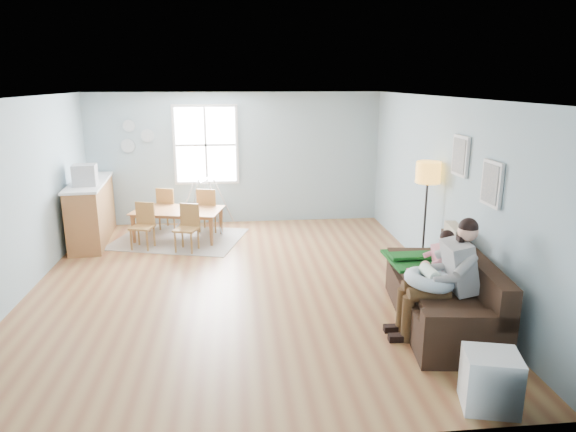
{
  "coord_description": "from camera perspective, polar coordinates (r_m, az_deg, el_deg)",
  "views": [
    {
      "loc": [
        -0.03,
        -7.13,
        2.92
      ],
      "look_at": [
        0.73,
        0.09,
        1.0
      ],
      "focal_mm": 32.0,
      "sensor_mm": 36.0,
      "label": 1
    }
  ],
  "objects": [
    {
      "name": "room",
      "position": [
        7.14,
        -5.86,
        10.73
      ],
      "size": [
        8.4,
        9.4,
        3.9
      ],
      "color": "brown"
    },
    {
      "name": "window",
      "position": [
        10.68,
        -9.12,
        7.81
      ],
      "size": [
        1.32,
        0.08,
        1.62
      ],
      "color": "silver",
      "rests_on": "room"
    },
    {
      "name": "pictures",
      "position": [
        6.86,
        20.06,
        4.94
      ],
      "size": [
        0.05,
        1.34,
        0.74
      ],
      "color": "silver",
      "rests_on": "room"
    },
    {
      "name": "wall_plates",
      "position": [
        10.83,
        -16.66,
        8.43
      ],
      "size": [
        0.67,
        0.02,
        0.66
      ],
      "color": "#889DA4",
      "rests_on": "room"
    },
    {
      "name": "sofa",
      "position": [
        6.68,
        17.13,
        -8.81
      ],
      "size": [
        1.22,
        2.32,
        0.9
      ],
      "color": "black",
      "rests_on": "room"
    },
    {
      "name": "green_throw",
      "position": [
        7.23,
        15.04,
        -4.67
      ],
      "size": [
        1.02,
        0.87,
        0.04
      ],
      "primitive_type": "cube",
      "rotation": [
        0.0,
        0.0,
        0.01
      ],
      "color": "#12501B",
      "rests_on": "sofa"
    },
    {
      "name": "beige_pillow",
      "position": [
        7.1,
        17.97,
        -3.15
      ],
      "size": [
        0.22,
        0.55,
        0.54
      ],
      "primitive_type": "cube",
      "rotation": [
        0.0,
        0.0,
        -0.14
      ],
      "color": "tan",
      "rests_on": "sofa"
    },
    {
      "name": "father",
      "position": [
        6.19,
        16.99,
        -6.21
      ],
      "size": [
        1.01,
        0.47,
        1.43
      ],
      "color": "gray",
      "rests_on": "sofa"
    },
    {
      "name": "nursing_pillow",
      "position": [
        6.17,
        15.43,
        -6.85
      ],
      "size": [
        0.6,
        0.59,
        0.24
      ],
      "primitive_type": "torus",
      "rotation": [
        0.0,
        0.14,
        0.01
      ],
      "color": "#C8E9FA",
      "rests_on": "father"
    },
    {
      "name": "infant",
      "position": [
        6.18,
        15.39,
        -5.94
      ],
      "size": [
        0.15,
        0.4,
        0.15
      ],
      "color": "white",
      "rests_on": "nursing_pillow"
    },
    {
      "name": "toddler",
      "position": [
        6.69,
        16.24,
        -4.6
      ],
      "size": [
        0.58,
        0.29,
        0.91
      ],
      "color": "silver",
      "rests_on": "sofa"
    },
    {
      "name": "floor_lamp",
      "position": [
        7.86,
        15.24,
        3.63
      ],
      "size": [
        0.36,
        0.36,
        1.77
      ],
      "color": "black",
      "rests_on": "room"
    },
    {
      "name": "storage_cube",
      "position": [
        5.26,
        21.47,
        -16.65
      ],
      "size": [
        0.58,
        0.54,
        0.54
      ],
      "color": "silver",
      "rests_on": "room"
    },
    {
      "name": "rug",
      "position": [
        9.97,
        -12.04,
        -2.5
      ],
      "size": [
        2.68,
        2.3,
        0.01
      ],
      "primitive_type": "cube",
      "rotation": [
        0.0,
        0.0,
        -0.28
      ],
      "color": "#9C978E",
      "rests_on": "room"
    },
    {
      "name": "dining_table",
      "position": [
        9.9,
        -12.12,
        -0.96
      ],
      "size": [
        1.78,
        1.24,
        0.57
      ],
      "primitive_type": "imported",
      "rotation": [
        0.0,
        0.0,
        -0.22
      ],
      "color": "brown",
      "rests_on": "rug"
    },
    {
      "name": "chair_sw",
      "position": [
        9.51,
        -15.76,
        -0.77
      ],
      "size": [
        0.45,
        0.45,
        0.82
      ],
      "color": "brown",
      "rests_on": "rug"
    },
    {
      "name": "chair_se",
      "position": [
        9.19,
        -11.07,
        -0.98
      ],
      "size": [
        0.48,
        0.48,
        0.83
      ],
      "color": "brown",
      "rests_on": "rug"
    },
    {
      "name": "chair_nw",
      "position": [
        10.51,
        -13.18,
        1.06
      ],
      "size": [
        0.51,
        0.51,
        0.87
      ],
      "color": "brown",
      "rests_on": "rug"
    },
    {
      "name": "chair_ne",
      "position": [
        10.21,
        -8.87,
        0.94
      ],
      "size": [
        0.49,
        0.49,
        0.89
      ],
      "color": "brown",
      "rests_on": "rug"
    },
    {
      "name": "counter",
      "position": [
        10.21,
        -20.99,
        0.55
      ],
      "size": [
        0.77,
        2.08,
        1.14
      ],
      "color": "brown",
      "rests_on": "room"
    },
    {
      "name": "monitor",
      "position": [
        9.69,
        -21.67,
        4.27
      ],
      "size": [
        0.43,
        0.41,
        0.37
      ],
      "color": "#ADADB2",
      "rests_on": "counter"
    },
    {
      "name": "baby_swing",
      "position": [
        10.54,
        -9.22,
        1.02
      ],
      "size": [
        1.17,
        1.18,
        0.99
      ],
      "color": "#ADADB2",
      "rests_on": "room"
    }
  ]
}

